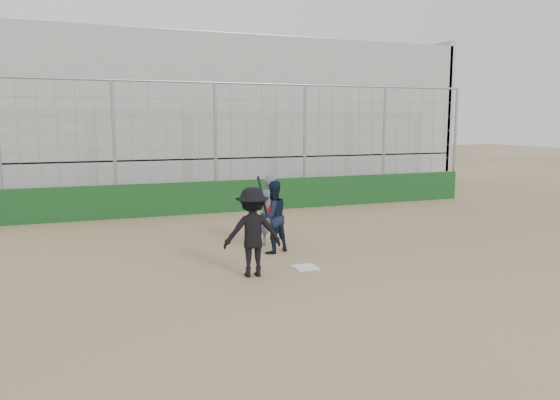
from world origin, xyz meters
name	(u,v)px	position (x,y,z in m)	size (l,w,h in m)	color
ground	(305,268)	(0.00, 0.00, 0.00)	(90.00, 90.00, 0.00)	brown
home_plate	(305,267)	(0.00, 0.00, 0.01)	(0.44, 0.44, 0.02)	white
backstop	(216,182)	(0.00, 7.00, 0.96)	(18.10, 0.25, 4.04)	#133D17
bleachers	(184,119)	(0.00, 11.95, 2.92)	(20.25, 6.70, 6.98)	#989898
batter_at_plate	(252,232)	(-1.13, -0.14, 0.82)	(1.14, 0.82, 1.81)	black
catcher_crouched	(273,229)	(-0.16, 1.38, 0.53)	(0.94, 0.85, 1.08)	black
umpire	(268,214)	(0.01, 2.21, 0.72)	(0.59, 0.39, 1.45)	#4D5661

